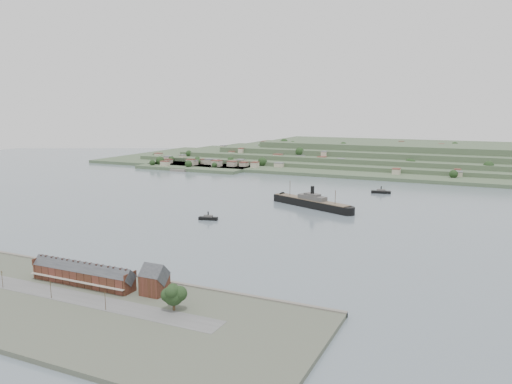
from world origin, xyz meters
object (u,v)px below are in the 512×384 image
at_px(terrace_row, 83,274).
at_px(gabled_building, 154,280).
at_px(steamship, 309,202).
at_px(tugboat, 208,218).
at_px(fig_tree, 174,295).

bearing_deg(terrace_row, gabled_building, 6.12).
relative_size(terrace_row, gabled_building, 3.95).
relative_size(terrace_row, steamship, 0.66).
distance_m(terrace_row, tugboat, 147.96).
bearing_deg(gabled_building, fig_tree, -33.29).
xyz_separation_m(steamship, fig_tree, (22.37, -233.09, 4.90)).
bearing_deg(fig_tree, tugboat, 115.65).
bearing_deg(steamship, fig_tree, -84.52).
bearing_deg(terrace_row, tugboat, 97.21).
xyz_separation_m(terrace_row, fig_tree, (55.67, -7.91, 2.05)).
distance_m(terrace_row, gabled_building, 37.74).
bearing_deg(gabled_building, tugboat, 111.45).
distance_m(gabled_building, fig_tree, 21.75).
height_order(steamship, fig_tree, steamship).
height_order(gabled_building, tugboat, gabled_building).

